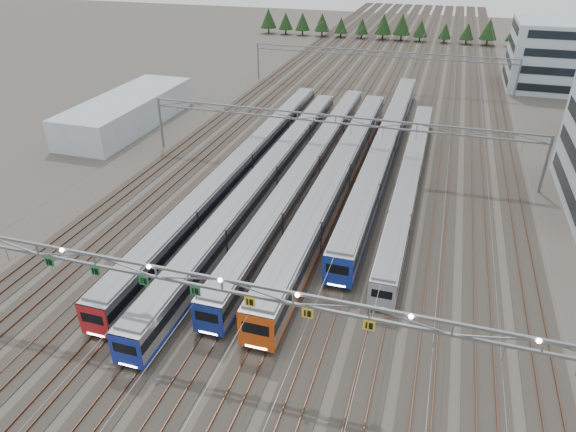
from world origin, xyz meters
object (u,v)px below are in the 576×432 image
(train_b, at_px, (267,177))
(train_e, at_px, (385,146))
(train_d, at_px, (338,176))
(gantry_far, at_px, (381,58))
(train_a, at_px, (243,165))
(train_c, at_px, (309,167))
(gantry_mid, at_px, (335,126))
(train_f, at_px, (410,176))
(gantry_near, at_px, (221,288))
(west_shed, at_px, (128,111))
(depot_bldg_north, at_px, (565,55))

(train_b, distance_m, train_e, 20.39)
(train_d, height_order, gantry_far, gantry_far)
(train_b, relative_size, train_e, 0.99)
(train_a, relative_size, train_c, 1.03)
(train_e, height_order, gantry_mid, gantry_mid)
(train_a, relative_size, gantry_mid, 1.21)
(train_f, distance_m, gantry_far, 50.68)
(train_f, bearing_deg, gantry_mid, 159.46)
(train_d, xyz_separation_m, gantry_near, (-2.30, -32.41, 4.76))
(gantry_far, distance_m, west_shed, 54.19)
(depot_bldg_north, bearing_deg, train_b, -123.65)
(train_a, height_order, train_f, train_a)
(train_b, xyz_separation_m, train_d, (9.00, 2.65, 0.24))
(gantry_near, distance_m, gantry_far, 85.12)
(train_e, distance_m, west_shed, 45.61)
(gantry_near, xyz_separation_m, gantry_far, (0.05, 85.12, -0.70))
(train_b, relative_size, train_c, 1.01)
(train_d, height_order, train_f, train_d)
(train_e, relative_size, gantry_mid, 1.21)
(train_b, xyz_separation_m, depot_bldg_north, (44.48, 66.82, 4.90))
(gantry_mid, bearing_deg, train_c, -112.15)
(gantry_mid, bearing_deg, depot_bldg_north, 56.24)
(train_a, bearing_deg, train_d, -0.73)
(gantry_mid, relative_size, depot_bldg_north, 2.56)
(train_c, bearing_deg, train_a, -167.39)
(train_a, height_order, train_c, train_a)
(train_e, bearing_deg, gantry_mid, -143.91)
(train_b, distance_m, gantry_mid, 13.10)
(train_c, bearing_deg, train_d, -25.90)
(gantry_far, bearing_deg, train_a, -102.09)
(gantry_mid, distance_m, gantry_far, 45.00)
(train_b, relative_size, gantry_near, 1.19)
(train_b, xyz_separation_m, west_shed, (-32.04, 17.72, 0.49))
(train_e, distance_m, depot_bldg_north, 60.32)
(train_e, distance_m, gantry_mid, 9.34)
(train_d, bearing_deg, train_e, 70.39)
(depot_bldg_north, bearing_deg, train_f, -113.58)
(train_e, distance_m, train_f, 10.19)
(train_d, bearing_deg, west_shed, 159.84)
(gantry_near, height_order, depot_bldg_north, depot_bldg_north)
(gantry_mid, bearing_deg, train_f, -20.54)
(train_c, height_order, train_f, train_c)
(train_b, relative_size, depot_bldg_north, 3.06)
(gantry_near, distance_m, depot_bldg_north, 103.70)
(train_b, height_order, west_shed, west_shed)
(train_a, height_order, gantry_far, gantry_far)
(train_b, relative_size, west_shed, 2.24)
(train_a, height_order, train_d, train_d)
(train_a, xyz_separation_m, train_f, (22.50, 3.32, -0.20))
(depot_bldg_north, distance_m, west_shed, 91.03)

